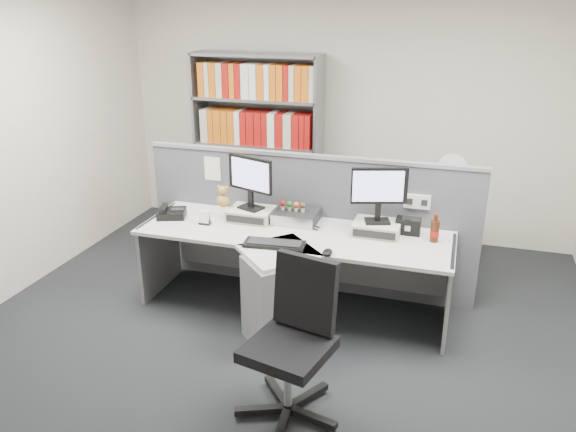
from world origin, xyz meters
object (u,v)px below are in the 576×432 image
(desktop_pc, at_px, (297,216))
(shelving_unit, at_px, (258,148))
(monitor_left, at_px, (250,178))
(cola_bottle, at_px, (435,231))
(filing_cabinet, at_px, (445,237))
(office_chair, at_px, (294,336))
(monitor_right, at_px, (379,190))
(desk_calendar, at_px, (205,218))
(mouse, at_px, (327,252))
(desk_fan, at_px, (452,173))
(desk_phone, at_px, (171,213))
(desk, at_px, (286,272))
(speaker, at_px, (408,226))
(keyboard, at_px, (275,244))

(desktop_pc, relative_size, shelving_unit, 0.19)
(monitor_left, bearing_deg, cola_bottle, -0.96)
(shelving_unit, relative_size, filing_cabinet, 2.86)
(shelving_unit, bearing_deg, office_chair, -66.05)
(monitor_left, height_order, filing_cabinet, monitor_left)
(filing_cabinet, bearing_deg, shelving_unit, 167.93)
(monitor_left, xyz_separation_m, monitor_right, (1.10, -0.00, -0.00))
(desktop_pc, height_order, cola_bottle, cola_bottle)
(desk_calendar, relative_size, cola_bottle, 0.51)
(monitor_left, distance_m, office_chair, 1.71)
(mouse, xyz_separation_m, desk_fan, (0.83, 1.55, 0.26))
(desk_phone, relative_size, office_chair, 0.29)
(monitor_right, xyz_separation_m, shelving_unit, (-1.56, 1.47, -0.12))
(monitor_left, distance_m, cola_bottle, 1.59)
(desk_fan, bearing_deg, desktop_pc, -142.92)
(filing_cabinet, bearing_deg, desk_calendar, -147.99)
(desk, relative_size, desk_calendar, 21.80)
(monitor_left, bearing_deg, mouse, -33.18)
(desk, bearing_deg, desk_calendar, 168.18)
(desk, bearing_deg, desk_phone, 168.53)
(speaker, bearing_deg, mouse, -131.32)
(monitor_left, distance_m, shelving_unit, 1.54)
(desk, bearing_deg, mouse, -21.56)
(shelving_unit, bearing_deg, keyboard, -66.73)
(mouse, distance_m, office_chair, 0.89)
(mouse, height_order, speaker, speaker)
(shelving_unit, xyz_separation_m, desk_fan, (2.10, -0.45, 0.03))
(desk, relative_size, monitor_left, 5.62)
(cola_bottle, distance_m, shelving_unit, 2.52)
(desk_calendar, bearing_deg, monitor_left, 33.00)
(desk_phone, distance_m, desk_calendar, 0.36)
(speaker, distance_m, filing_cabinet, 1.08)
(monitor_left, xyz_separation_m, keyboard, (0.38, -0.48, -0.36))
(desktop_pc, height_order, desk_fan, desk_fan)
(desk_calendar, xyz_separation_m, cola_bottle, (1.90, 0.19, 0.04))
(desktop_pc, xyz_separation_m, desk_calendar, (-0.73, -0.29, 0.00))
(filing_cabinet, bearing_deg, cola_bottle, -94.31)
(speaker, xyz_separation_m, desk_fan, (0.29, 0.94, 0.21))
(monitor_right, relative_size, desk_fan, 0.96)
(keyboard, bearing_deg, mouse, -6.52)
(desk, height_order, filing_cabinet, desk)
(monitor_right, distance_m, office_chair, 1.53)
(speaker, bearing_deg, desk, -153.14)
(shelving_unit, bearing_deg, desk_phone, -98.31)
(filing_cabinet, bearing_deg, keyboard, -130.15)
(desk_calendar, distance_m, shelving_unit, 1.70)
(monitor_right, xyz_separation_m, cola_bottle, (0.46, -0.03, -0.29))
(mouse, height_order, desk_fan, desk_fan)
(keyboard, bearing_deg, monitor_left, 127.98)
(filing_cabinet, bearing_deg, office_chair, -108.89)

